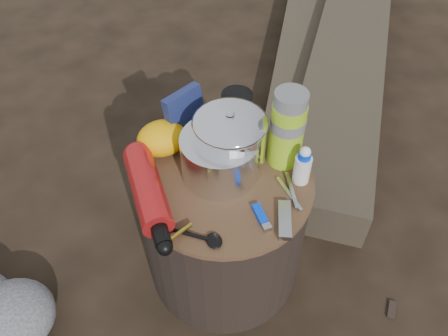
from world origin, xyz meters
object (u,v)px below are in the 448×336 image
object	(u,v)px
thermos	(287,129)
log_main	(347,62)
camping_pot	(230,141)
fuel_bottle	(148,189)
stump	(224,227)
travel_mug	(237,112)

from	to	relation	value
thermos	log_main	bearing A→B (deg)	45.25
camping_pot	thermos	world-z (taller)	thermos
log_main	camping_pot	distance (m)	1.23
camping_pot	fuel_bottle	bearing A→B (deg)	-171.69
log_main	fuel_bottle	world-z (taller)	fuel_bottle
thermos	stump	bearing A→B (deg)	-176.77
stump	camping_pot	distance (m)	0.31
log_main	fuel_bottle	xyz separation A→B (m)	(-1.13, -0.76, 0.39)
thermos	travel_mug	bearing A→B (deg)	114.39
log_main	travel_mug	distance (m)	1.10
log_main	travel_mug	bearing A→B (deg)	-106.76
log_main	travel_mug	world-z (taller)	travel_mug
stump	fuel_bottle	distance (m)	0.33
fuel_bottle	thermos	distance (m)	0.39
stump	log_main	world-z (taller)	stump
stump	fuel_bottle	xyz separation A→B (m)	(-0.20, 0.01, 0.26)
fuel_bottle	camping_pot	bearing A→B (deg)	10.82
stump	log_main	xyz separation A→B (m)	(0.93, 0.76, -0.14)
thermos	camping_pot	bearing A→B (deg)	168.24
stump	camping_pot	xyz separation A→B (m)	(0.03, 0.04, 0.31)
stump	thermos	bearing A→B (deg)	3.23
travel_mug	log_main	bearing A→B (deg)	35.87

